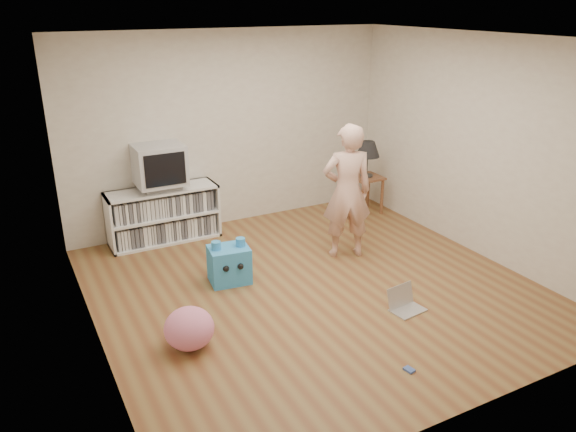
# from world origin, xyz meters

# --- Properties ---
(ground) EXTENTS (4.50, 4.50, 0.00)m
(ground) POSITION_xyz_m (0.00, 0.00, 0.00)
(ground) COLOR brown
(ground) RESTS_ON ground
(walls) EXTENTS (4.52, 4.52, 2.60)m
(walls) POSITION_xyz_m (0.00, 0.00, 1.30)
(walls) COLOR beige
(walls) RESTS_ON ground
(ceiling) EXTENTS (4.50, 4.50, 0.01)m
(ceiling) POSITION_xyz_m (0.00, 0.00, 2.60)
(ceiling) COLOR white
(ceiling) RESTS_ON walls
(media_unit) EXTENTS (1.40, 0.45, 0.70)m
(media_unit) POSITION_xyz_m (-1.05, 2.04, 0.35)
(media_unit) COLOR white
(media_unit) RESTS_ON ground
(dvd_deck) EXTENTS (0.45, 0.35, 0.07)m
(dvd_deck) POSITION_xyz_m (-1.05, 2.02, 0.73)
(dvd_deck) COLOR gray
(dvd_deck) RESTS_ON media_unit
(crt_tv) EXTENTS (0.60, 0.53, 0.50)m
(crt_tv) POSITION_xyz_m (-1.05, 2.02, 1.02)
(crt_tv) COLOR #B0B0B6
(crt_tv) RESTS_ON dvd_deck
(side_table) EXTENTS (0.42, 0.42, 0.55)m
(side_table) POSITION_xyz_m (1.84, 1.65, 0.42)
(side_table) COLOR brown
(side_table) RESTS_ON ground
(table_lamp) EXTENTS (0.34, 0.34, 0.52)m
(table_lamp) POSITION_xyz_m (1.84, 1.65, 0.94)
(table_lamp) COLOR #333333
(table_lamp) RESTS_ON side_table
(person) EXTENTS (0.69, 0.56, 1.63)m
(person) POSITION_xyz_m (0.77, 0.55, 0.82)
(person) COLOR #E1AC99
(person) RESTS_ON ground
(laptop) EXTENTS (0.37, 0.31, 0.23)m
(laptop) POSITION_xyz_m (0.59, -0.82, 0.06)
(laptop) COLOR silver
(laptop) RESTS_ON ground
(playing_cards) EXTENTS (0.08, 0.10, 0.02)m
(playing_cards) POSITION_xyz_m (-0.02, -1.65, 0.01)
(playing_cards) COLOR #3F5AAA
(playing_cards) RESTS_ON ground
(plush_blue) EXTENTS (0.47, 0.42, 0.50)m
(plush_blue) POSITION_xyz_m (-0.75, 0.56, 0.21)
(plush_blue) COLOR #2D8ED7
(plush_blue) RESTS_ON ground
(plush_pink) EXTENTS (0.52, 0.52, 0.38)m
(plush_pink) POSITION_xyz_m (-1.55, -0.45, 0.19)
(plush_pink) COLOR pink
(plush_pink) RESTS_ON ground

